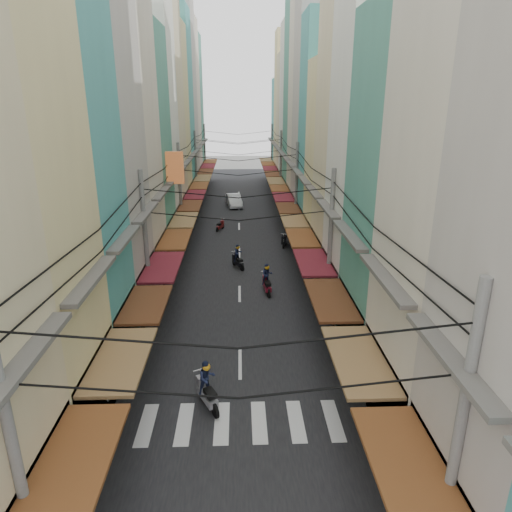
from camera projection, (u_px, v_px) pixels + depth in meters
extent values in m
plane|color=slate|center=(240.00, 342.00, 22.78)|extent=(160.00, 160.00, 0.00)
cube|color=black|center=(239.00, 232.00, 41.68)|extent=(10.00, 80.00, 0.02)
cube|color=slate|center=(168.00, 233.00, 41.44)|extent=(3.00, 80.00, 0.06)
cube|color=slate|center=(310.00, 231.00, 41.90)|extent=(3.00, 80.00, 0.06)
cube|color=silver|center=(147.00, 425.00, 16.98)|extent=(0.55, 2.40, 0.01)
cube|color=silver|center=(184.00, 424.00, 17.03)|extent=(0.55, 2.40, 0.01)
cube|color=silver|center=(222.00, 423.00, 17.08)|extent=(0.55, 2.40, 0.01)
cube|color=silver|center=(259.00, 422.00, 17.13)|extent=(0.55, 2.40, 0.01)
cube|color=silver|center=(296.00, 421.00, 17.17)|extent=(0.55, 2.40, 0.01)
cube|color=silver|center=(333.00, 420.00, 17.22)|extent=(0.55, 2.40, 0.01)
cube|color=black|center=(23.00, 507.00, 11.69)|extent=(1.20, 4.53, 3.20)
cube|color=brown|center=(75.00, 462.00, 11.29)|extent=(1.80, 4.34, 0.12)
cube|color=#595651|center=(28.00, 356.00, 10.29)|extent=(0.50, 4.24, 0.15)
cube|color=black|center=(82.00, 394.00, 16.14)|extent=(1.20, 4.52, 3.20)
cube|color=olive|center=(121.00, 359.00, 15.74)|extent=(1.80, 4.33, 0.12)
cube|color=#595651|center=(92.00, 279.00, 14.74)|extent=(0.50, 4.23, 0.15)
cube|color=teal|center=(31.00, 150.00, 17.70)|extent=(6.00, 4.30, 19.25)
cube|color=black|center=(115.00, 333.00, 20.40)|extent=(1.20, 4.13, 3.20)
cube|color=#572E18|center=(146.00, 304.00, 19.99)|extent=(1.80, 3.96, 0.12)
cube|color=#595651|center=(125.00, 239.00, 19.00)|extent=(0.50, 3.87, 0.15)
cube|color=#AAA39B|center=(71.00, 122.00, 21.89)|extent=(6.00, 5.14, 20.93)
cube|color=black|center=(137.00, 291.00, 24.86)|extent=(1.20, 4.94, 3.20)
cube|color=maroon|center=(163.00, 267.00, 24.45)|extent=(1.80, 4.73, 0.12)
cube|color=#595651|center=(146.00, 212.00, 23.46)|extent=(0.50, 4.63, 0.15)
cube|color=beige|center=(104.00, 149.00, 27.23)|extent=(6.00, 4.95, 17.43)
cube|color=black|center=(153.00, 260.00, 29.63)|extent=(1.20, 4.75, 3.20)
cube|color=brown|center=(175.00, 239.00, 29.22)|extent=(1.80, 4.56, 0.12)
cube|color=#595651|center=(162.00, 193.00, 28.23)|extent=(0.50, 4.46, 0.15)
cube|color=#498E7A|center=(124.00, 150.00, 32.11)|extent=(6.00, 4.99, 16.32)
cube|color=black|center=(165.00, 238.00, 34.33)|extent=(1.20, 4.80, 3.20)
cube|color=olive|center=(184.00, 220.00, 33.92)|extent=(1.80, 4.60, 0.12)
cube|color=#595651|center=(173.00, 180.00, 32.93)|extent=(0.50, 4.50, 0.15)
cube|color=silver|center=(135.00, 100.00, 35.60)|extent=(6.00, 4.65, 22.87)
cube|color=black|center=(173.00, 222.00, 38.88)|extent=(1.20, 4.46, 3.20)
cube|color=#572E18|center=(190.00, 206.00, 38.48)|extent=(1.80, 4.27, 0.12)
cube|color=#595651|center=(181.00, 170.00, 37.48)|extent=(0.50, 4.18, 0.15)
cube|color=beige|center=(148.00, 114.00, 40.48)|extent=(6.00, 4.89, 20.58)
cube|color=black|center=(180.00, 209.00, 43.39)|extent=(1.20, 4.70, 3.20)
cube|color=maroon|center=(195.00, 195.00, 42.99)|extent=(1.80, 4.50, 0.12)
cube|color=#595651|center=(187.00, 163.00, 41.99)|extent=(0.50, 4.40, 0.15)
cube|color=beige|center=(157.00, 124.00, 45.28)|extent=(6.00, 4.52, 18.44)
cube|color=black|center=(185.00, 199.00, 47.84)|extent=(1.20, 4.34, 3.20)
cube|color=brown|center=(199.00, 186.00, 47.43)|extent=(1.80, 4.16, 0.12)
cube|color=#595651|center=(192.00, 156.00, 46.44)|extent=(0.50, 4.07, 0.15)
cube|color=teal|center=(164.00, 111.00, 49.51)|extent=(6.00, 5.20, 20.63)
cube|color=black|center=(190.00, 190.00, 52.43)|extent=(1.20, 4.99, 3.20)
cube|color=olive|center=(203.00, 178.00, 52.03)|extent=(1.80, 4.78, 0.12)
cube|color=#595651|center=(196.00, 151.00, 51.03)|extent=(0.50, 4.68, 0.15)
cube|color=#AAA39B|center=(170.00, 96.00, 53.80)|extent=(6.00, 4.94, 23.70)
cube|color=black|center=(194.00, 183.00, 57.22)|extent=(1.20, 4.74, 3.20)
cube|color=#572E18|center=(206.00, 172.00, 56.81)|extent=(1.80, 4.55, 0.12)
cube|color=#595651|center=(199.00, 147.00, 55.82)|extent=(0.50, 4.45, 0.15)
cube|color=beige|center=(176.00, 107.00, 58.90)|extent=(6.00, 4.96, 21.12)
cube|color=black|center=(197.00, 177.00, 61.89)|extent=(1.20, 4.76, 3.20)
cube|color=maroon|center=(208.00, 166.00, 61.49)|extent=(1.80, 4.56, 0.12)
cube|color=#595651|center=(202.00, 143.00, 60.49)|extent=(0.50, 4.46, 0.15)
cube|color=#498E7A|center=(181.00, 111.00, 63.82)|extent=(6.00, 5.04, 19.90)
cube|color=black|center=(200.00, 171.00, 66.62)|extent=(1.20, 4.84, 3.20)
cube|color=brown|center=(210.00, 161.00, 66.22)|extent=(1.80, 4.64, 0.12)
cube|color=#595651|center=(205.00, 140.00, 65.22)|extent=(0.50, 4.54, 0.15)
cube|color=#613016|center=(175.00, 168.00, 31.69)|extent=(1.20, 0.40, 2.20)
cube|color=black|center=(459.00, 507.00, 11.68)|extent=(1.20, 4.54, 3.20)
cube|color=brown|center=(407.00, 465.00, 11.17)|extent=(1.80, 4.35, 0.12)
cube|color=#595651|center=(450.00, 358.00, 10.22)|extent=(0.50, 4.25, 0.15)
cube|color=beige|center=(512.00, 110.00, 13.23)|extent=(6.00, 4.97, 22.38)
cube|color=black|center=(397.00, 392.00, 16.26)|extent=(1.20, 4.78, 3.20)
cube|color=olive|center=(358.00, 359.00, 15.76)|extent=(1.80, 4.58, 0.12)
cube|color=#595651|center=(385.00, 278.00, 14.80)|extent=(0.50, 4.48, 0.15)
cube|color=#498E7A|center=(428.00, 199.00, 19.15)|extent=(6.00, 5.03, 15.08)
cube|color=black|center=(361.00, 326.00, 20.99)|extent=(1.20, 4.83, 3.20)
cube|color=#572E18|center=(330.00, 299.00, 20.49)|extent=(1.80, 4.63, 0.12)
cube|color=#595651|center=(349.00, 235.00, 19.53)|extent=(0.50, 4.53, 0.15)
cube|color=silver|center=(398.00, 114.00, 22.72)|extent=(6.00, 4.79, 21.66)
cube|color=black|center=(339.00, 285.00, 25.64)|extent=(1.20, 4.60, 3.20)
cube|color=maroon|center=(313.00, 262.00, 25.13)|extent=(1.80, 4.41, 0.12)
cube|color=#595651|center=(328.00, 209.00, 24.18)|extent=(0.50, 4.31, 0.15)
cube|color=beige|center=(371.00, 119.00, 27.27)|extent=(6.00, 4.52, 20.74)
cube|color=black|center=(324.00, 258.00, 30.04)|extent=(1.20, 4.34, 3.20)
cube|color=brown|center=(302.00, 238.00, 29.53)|extent=(1.80, 4.16, 0.12)
cube|color=#595651|center=(314.00, 192.00, 28.58)|extent=(0.50, 4.07, 0.15)
cube|color=beige|center=(350.00, 165.00, 32.43)|extent=(6.00, 4.12, 14.13)
cube|color=black|center=(314.00, 239.00, 34.12)|extent=(1.20, 3.96, 3.20)
cube|color=olive|center=(294.00, 221.00, 33.61)|extent=(1.80, 3.79, 0.12)
cube|color=#595651|center=(305.00, 180.00, 32.66)|extent=(0.50, 3.71, 0.15)
cube|color=teal|center=(339.00, 135.00, 35.88)|extent=(6.00, 4.40, 17.68)
cube|color=black|center=(306.00, 224.00, 38.15)|extent=(1.20, 4.23, 3.20)
cube|color=#572E18|center=(288.00, 208.00, 37.64)|extent=(1.80, 4.05, 0.12)
cube|color=#595651|center=(297.00, 172.00, 36.69)|extent=(0.50, 3.96, 0.15)
cube|color=#AAA39B|center=(330.00, 102.00, 39.36)|extent=(6.00, 4.64, 22.59)
cube|color=black|center=(299.00, 212.00, 42.42)|extent=(1.20, 4.45, 3.20)
cube|color=maroon|center=(283.00, 197.00, 41.92)|extent=(1.80, 4.26, 0.12)
cube|color=#595651|center=(291.00, 164.00, 40.96)|extent=(0.50, 4.17, 0.15)
cube|color=beige|center=(321.00, 109.00, 43.66)|extent=(6.00, 4.00, 21.25)
cube|color=black|center=(294.00, 202.00, 46.50)|extent=(1.20, 3.84, 3.20)
cube|color=brown|center=(279.00, 188.00, 46.00)|extent=(1.80, 3.68, 0.12)
cube|color=#595651|center=(286.00, 158.00, 45.05)|extent=(0.50, 3.60, 0.15)
cube|color=#498E7A|center=(314.00, 103.00, 47.74)|extent=(6.00, 5.01, 22.33)
cube|color=black|center=(289.00, 193.00, 50.76)|extent=(1.20, 4.81, 3.20)
cube|color=olive|center=(276.00, 181.00, 50.26)|extent=(1.80, 4.61, 0.12)
cube|color=#595651|center=(282.00, 153.00, 49.30)|extent=(0.50, 4.51, 0.15)
cube|color=silver|center=(307.00, 114.00, 52.89)|extent=(6.00, 5.00, 19.71)
cube|color=black|center=(285.00, 185.00, 55.49)|extent=(1.20, 4.80, 3.20)
cube|color=#572E18|center=(273.00, 174.00, 54.98)|extent=(1.80, 4.60, 0.12)
cube|color=#595651|center=(278.00, 149.00, 54.03)|extent=(0.50, 4.50, 0.15)
cube|color=beige|center=(301.00, 125.00, 57.76)|extent=(6.00, 4.32, 16.86)
cube|color=black|center=(281.00, 179.00, 59.89)|extent=(1.20, 4.15, 3.20)
cube|color=maroon|center=(270.00, 168.00, 59.39)|extent=(1.80, 3.97, 0.12)
cube|color=#595651|center=(275.00, 145.00, 58.44)|extent=(0.50, 3.89, 0.15)
cube|color=beige|center=(297.00, 111.00, 61.34)|extent=(6.00, 4.33, 19.96)
cube|color=black|center=(278.00, 174.00, 63.98)|extent=(1.20, 4.16, 3.20)
cube|color=brown|center=(268.00, 164.00, 63.48)|extent=(1.80, 3.99, 0.12)
cube|color=#595651|center=(273.00, 142.00, 62.52)|extent=(0.50, 3.90, 0.15)
cube|color=teal|center=(293.00, 131.00, 66.61)|extent=(6.00, 4.88, 14.34)
cube|color=black|center=(276.00, 169.00, 68.33)|extent=(1.20, 4.68, 3.20)
cube|color=olive|center=(266.00, 160.00, 67.83)|extent=(1.80, 4.49, 0.12)
cube|color=#595651|center=(271.00, 139.00, 66.87)|extent=(0.50, 4.39, 0.15)
cylinder|color=slate|center=(15.00, 458.00, 9.93)|extent=(0.26, 0.26, 8.20)
cylinder|color=slate|center=(457.00, 446.00, 10.28)|extent=(0.26, 0.26, 8.20)
cylinder|color=slate|center=(146.00, 247.00, 24.11)|extent=(0.26, 0.26, 8.20)
cylinder|color=slate|center=(330.00, 245.00, 24.45)|extent=(0.26, 0.26, 8.20)
cylinder|color=slate|center=(180.00, 192.00, 38.29)|extent=(0.26, 0.26, 8.20)
cylinder|color=slate|center=(296.00, 192.00, 38.63)|extent=(0.26, 0.26, 8.20)
cylinder|color=slate|center=(196.00, 167.00, 52.46)|extent=(0.26, 0.26, 8.20)
cylinder|color=slate|center=(281.00, 167.00, 52.81)|extent=(0.26, 0.26, 8.20)
cylinder|color=slate|center=(205.00, 153.00, 66.64)|extent=(0.26, 0.26, 8.20)
cylinder|color=slate|center=(272.00, 153.00, 66.98)|extent=(0.26, 0.26, 8.20)
imported|color=white|center=(234.00, 206.00, 51.76)|extent=(5.11, 2.58, 1.72)
imported|color=black|center=(398.00, 373.00, 20.19)|extent=(1.81, 0.82, 1.21)
cylinder|color=black|center=(209.00, 389.00, 18.60)|extent=(0.11, 0.58, 0.58)
cylinder|color=black|center=(206.00, 412.00, 17.23)|extent=(0.11, 0.58, 0.58)
cube|color=gray|center=(208.00, 397.00, 17.86)|extent=(0.38, 1.28, 0.31)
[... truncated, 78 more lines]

